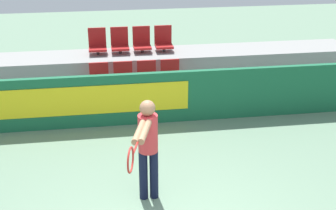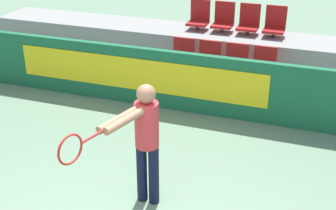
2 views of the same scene
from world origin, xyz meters
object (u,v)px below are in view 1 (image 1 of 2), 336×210
(stadium_chair_0, at_px, (99,79))
(stadium_chair_6, at_px, (142,42))
(stadium_chair_2, at_px, (147,77))
(stadium_chair_1, at_px, (123,78))
(stadium_chair_5, at_px, (120,43))
(stadium_chair_7, at_px, (164,41))
(stadium_chair_3, at_px, (171,76))
(stadium_chair_4, at_px, (97,43))
(tennis_player, at_px, (147,143))

(stadium_chair_0, distance_m, stadium_chair_6, 1.54)
(stadium_chair_2, bearing_deg, stadium_chair_1, 180.00)
(stadium_chair_5, xyz_separation_m, stadium_chair_7, (1.01, 0.00, 0.00))
(stadium_chair_2, height_order, stadium_chair_3, same)
(stadium_chair_4, xyz_separation_m, tennis_player, (0.64, -4.52, -0.23))
(stadium_chair_4, height_order, stadium_chair_7, same)
(stadium_chair_1, relative_size, tennis_player, 0.36)
(stadium_chair_0, height_order, tennis_player, tennis_player)
(stadium_chair_7, bearing_deg, stadium_chair_5, 180.00)
(stadium_chair_0, relative_size, stadium_chair_4, 1.00)
(stadium_chair_5, distance_m, stadium_chair_7, 1.01)
(stadium_chair_5, height_order, tennis_player, tennis_player)
(stadium_chair_1, relative_size, stadium_chair_3, 1.00)
(stadium_chair_2, distance_m, stadium_chair_4, 1.54)
(stadium_chair_4, bearing_deg, tennis_player, -81.96)
(stadium_chair_3, xyz_separation_m, tennis_player, (-0.88, -3.46, 0.26))
(stadium_chair_6, bearing_deg, tennis_player, -94.69)
(tennis_player, bearing_deg, stadium_chair_7, 95.03)
(stadium_chair_0, relative_size, stadium_chair_5, 1.00)
(stadium_chair_6, bearing_deg, stadium_chair_4, 180.00)
(stadium_chair_3, relative_size, stadium_chair_6, 1.00)
(stadium_chair_4, distance_m, tennis_player, 4.57)
(stadium_chair_3, xyz_separation_m, stadium_chair_7, (0.00, 1.06, 0.48))
(stadium_chair_4, relative_size, tennis_player, 0.36)
(stadium_chair_4, height_order, stadium_chair_5, same)
(stadium_chair_0, distance_m, stadium_chair_1, 0.50)
(tennis_player, bearing_deg, stadium_chair_6, 101.30)
(stadium_chair_1, distance_m, stadium_chair_4, 1.27)
(stadium_chair_0, xyz_separation_m, stadium_chair_4, (0.00, 1.06, 0.48))
(stadium_chair_3, distance_m, tennis_player, 3.58)
(stadium_chair_5, bearing_deg, stadium_chair_0, -115.43)
(stadium_chair_0, height_order, stadium_chair_6, stadium_chair_6)
(stadium_chair_0, bearing_deg, stadium_chair_6, 46.44)
(stadium_chair_0, xyz_separation_m, stadium_chair_6, (1.01, 1.06, 0.48))
(stadium_chair_3, relative_size, tennis_player, 0.36)
(stadium_chair_2, relative_size, stadium_chair_7, 1.00)
(stadium_chair_0, distance_m, stadium_chair_3, 1.51)
(stadium_chair_0, distance_m, stadium_chair_2, 1.01)
(stadium_chair_1, bearing_deg, stadium_chair_4, 115.43)
(stadium_chair_6, bearing_deg, stadium_chair_0, -133.56)
(stadium_chair_5, height_order, stadium_chair_7, same)
(stadium_chair_6, distance_m, tennis_player, 4.54)
(stadium_chair_4, xyz_separation_m, stadium_chair_6, (1.01, 0.00, 0.00))
(stadium_chair_3, height_order, stadium_chair_6, stadium_chair_6)
(stadium_chair_6, xyz_separation_m, tennis_player, (-0.37, -4.52, -0.23))
(stadium_chair_1, distance_m, stadium_chair_5, 1.17)
(stadium_chair_2, xyz_separation_m, stadium_chair_7, (0.50, 1.06, 0.48))
(stadium_chair_5, bearing_deg, stadium_chair_2, -64.57)
(stadium_chair_3, distance_m, stadium_chair_7, 1.17)
(stadium_chair_2, bearing_deg, tennis_player, -96.11)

